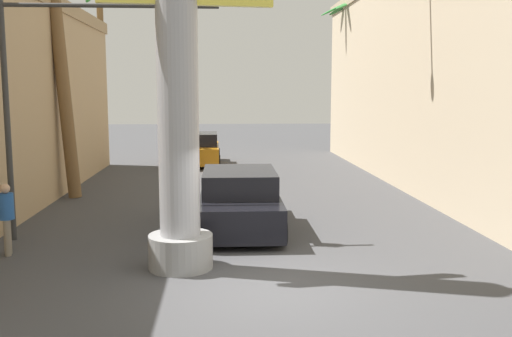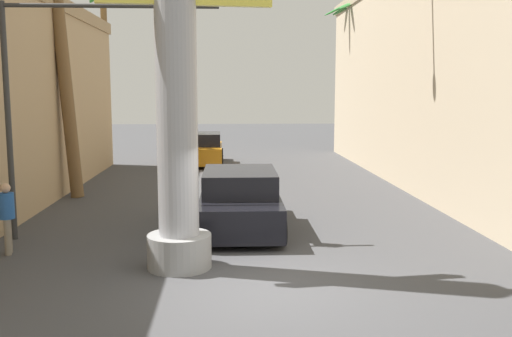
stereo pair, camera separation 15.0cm
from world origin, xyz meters
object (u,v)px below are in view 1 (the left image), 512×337
at_px(traffic_light_mast, 73,73).
at_px(palm_tree_far_left, 101,50).
at_px(palm_tree_far_right, 349,60).
at_px(street_lamp, 421,73).
at_px(palm_tree_mid_left, 60,47).
at_px(pedestrian_curb_left, 6,214).
at_px(car_lead, 239,201).
at_px(neon_sign_pole, 176,6).
at_px(car_far, 200,150).

xyz_separation_m(traffic_light_mast, palm_tree_far_left, (-2.19, 14.24, 1.55)).
bearing_deg(palm_tree_far_right, street_lamp, -92.05).
relative_size(street_lamp, palm_tree_mid_left, 0.78).
bearing_deg(pedestrian_curb_left, car_lead, 22.16).
bearing_deg(neon_sign_pole, car_lead, 68.33).
distance_m(neon_sign_pole, car_far, 17.40).
distance_m(street_lamp, car_far, 13.04).
bearing_deg(palm_tree_far_left, neon_sign_pole, -73.91).
bearing_deg(car_far, palm_tree_far_left, -179.38).
distance_m(neon_sign_pole, pedestrian_curb_left, 5.93).
relative_size(palm_tree_far_left, palm_tree_far_right, 1.05).
xyz_separation_m(car_lead, palm_tree_mid_left, (-5.72, 4.74, 4.30)).
distance_m(palm_tree_mid_left, pedestrian_curb_left, 8.01).
distance_m(neon_sign_pole, traffic_light_mast, 3.84).
bearing_deg(street_lamp, palm_tree_far_left, 140.12).
relative_size(neon_sign_pole, palm_tree_mid_left, 1.26).
height_order(palm_tree_far_right, pedestrian_curb_left, palm_tree_far_right).
distance_m(traffic_light_mast, car_far, 14.88).
bearing_deg(neon_sign_pole, traffic_light_mast, 136.52).
distance_m(neon_sign_pole, palm_tree_mid_left, 9.18).
height_order(neon_sign_pole, street_lamp, neon_sign_pole).
bearing_deg(pedestrian_curb_left, neon_sign_pole, -16.96).
height_order(car_far, palm_tree_far_left, palm_tree_far_left).
bearing_deg(palm_tree_far_right, pedestrian_curb_left, -123.23).
height_order(traffic_light_mast, car_far, traffic_light_mast).
bearing_deg(palm_tree_mid_left, palm_tree_far_left, 92.80).
relative_size(palm_tree_far_right, pedestrian_curb_left, 5.17).
distance_m(palm_tree_mid_left, palm_tree_far_left, 8.73).
xyz_separation_m(traffic_light_mast, car_far, (2.47, 14.30, -3.30)).
bearing_deg(car_far, neon_sign_pole, -89.40).
height_order(car_lead, palm_tree_mid_left, palm_tree_mid_left).
bearing_deg(palm_tree_mid_left, traffic_light_mast, -72.33).
bearing_deg(traffic_light_mast, pedestrian_curb_left, -133.54).
bearing_deg(car_lead, car_far, 96.31).
relative_size(neon_sign_pole, palm_tree_far_left, 1.29).
bearing_deg(palm_tree_far_left, palm_tree_mid_left, -87.20).
bearing_deg(traffic_light_mast, car_far, 80.21).
height_order(car_far, palm_tree_mid_left, palm_tree_mid_left).
distance_m(car_lead, car_far, 13.57).
xyz_separation_m(neon_sign_pole, pedestrian_curb_left, (-3.90, 1.19, -4.32)).
height_order(car_far, pedestrian_curb_left, pedestrian_curb_left).
distance_m(street_lamp, palm_tree_mid_left, 11.77).
bearing_deg(neon_sign_pole, palm_tree_mid_left, 118.71).
bearing_deg(car_far, palm_tree_far_right, 14.75).
distance_m(car_lead, pedestrian_curb_left, 5.63).
bearing_deg(palm_tree_mid_left, palm_tree_far_right, 41.83).
height_order(neon_sign_pole, car_far, neon_sign_pole).
distance_m(palm_tree_mid_left, palm_tree_far_right, 16.24).
bearing_deg(palm_tree_far_right, palm_tree_mid_left, -138.17).
relative_size(street_lamp, pedestrian_curb_left, 4.31).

